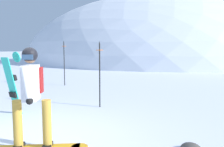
{
  "coord_description": "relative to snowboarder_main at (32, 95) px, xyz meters",
  "views": [
    {
      "loc": [
        3.47,
        -2.5,
        1.68
      ],
      "look_at": [
        0.16,
        3.01,
        1.0
      ],
      "focal_mm": 36.75,
      "sensor_mm": 36.0,
      "label": 1
    }
  ],
  "objects": [
    {
      "name": "ground_plane",
      "position": [
        -0.39,
        -0.03,
        -0.92
      ],
      "size": [
        300.0,
        300.0,
        0.0
      ],
      "primitive_type": "plane",
      "color": "white"
    },
    {
      "name": "spare_snowboard",
      "position": [
        -2.08,
        1.13,
        -0.1
      ],
      "size": [
        0.28,
        0.39,
        1.62
      ],
      "color": "#23B7A3",
      "rests_on": "ground"
    },
    {
      "name": "piste_marker_near",
      "position": [
        -4.28,
        5.42,
        0.26
      ],
      "size": [
        0.2,
        0.2,
        2.08
      ],
      "color": "black",
      "rests_on": "ground"
    },
    {
      "name": "piste_marker_far",
      "position": [
        -0.61,
        2.92,
        0.18
      ],
      "size": [
        0.2,
        0.2,
        1.92
      ],
      "color": "black",
      "rests_on": "ground"
    },
    {
      "name": "snowboarder_main",
      "position": [
        0.0,
        0.0,
        0.0
      ],
      "size": [
        1.56,
        1.17,
        1.71
      ],
      "color": "orange",
      "rests_on": "ground"
    },
    {
      "name": "ridge_peak_main",
      "position": [
        -9.04,
        28.69,
        -0.92
      ],
      "size": [
        36.14,
        32.53,
        17.65
      ],
      "color": "white",
      "rests_on": "ground"
    }
  ]
}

